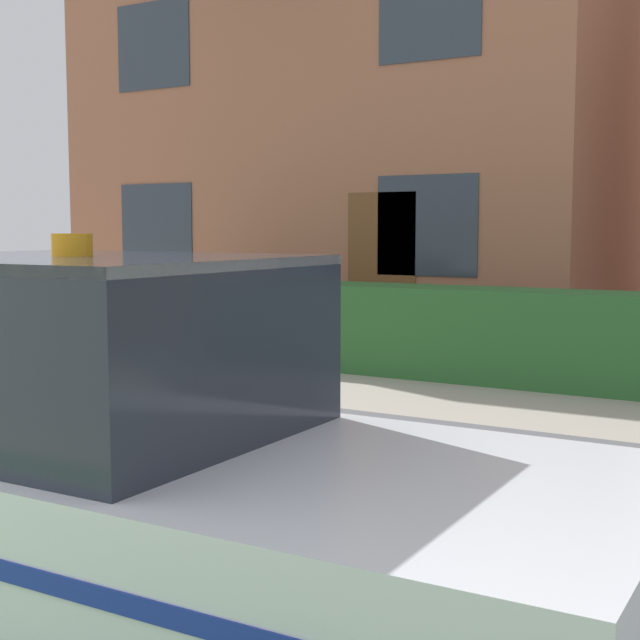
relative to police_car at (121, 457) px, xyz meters
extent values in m
cube|color=#5B5B60|center=(-1.29, 1.57, -0.68)|extent=(28.00, 5.30, 0.01)
cube|color=#2D662D|center=(0.11, 6.39, -0.20)|extent=(10.64, 0.85, 0.98)
cylinder|color=black|center=(1.35, 0.72, -0.36)|extent=(0.63, 0.21, 0.63)
cylinder|color=black|center=(-1.15, 0.69, -0.36)|extent=(0.63, 0.21, 0.63)
cube|color=silver|center=(0.11, 0.00, -0.20)|extent=(4.04, 1.65, 0.60)
cube|color=#232833|center=(-0.24, 0.00, 0.46)|extent=(1.76, 1.46, 0.72)
cube|color=silver|center=(-0.24, 0.00, 0.80)|extent=(1.76, 1.46, 0.04)
cube|color=navy|center=(0.10, 0.81, -0.16)|extent=(3.82, 0.06, 0.07)
cylinder|color=orange|center=(-0.24, 0.00, 0.86)|extent=(0.17, 0.17, 0.09)
cube|color=#A86B4C|center=(-4.47, 11.00, 2.27)|extent=(8.26, 6.05, 5.92)
cube|color=brown|center=(-2.84, 7.96, 0.36)|extent=(1.00, 0.02, 2.10)
cube|color=#333D47|center=(-6.74, 7.96, 0.97)|extent=(1.40, 0.02, 1.30)
cube|color=#333D47|center=(-2.19, 7.96, 0.97)|extent=(1.40, 0.02, 1.30)
cube|color=#333D47|center=(-6.74, 7.96, 3.69)|extent=(1.40, 0.02, 1.30)
cube|color=#333D47|center=(-2.19, 7.96, 3.69)|extent=(1.40, 0.02, 1.30)
camera|label=1|loc=(2.51, -2.64, 0.93)|focal=50.00mm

